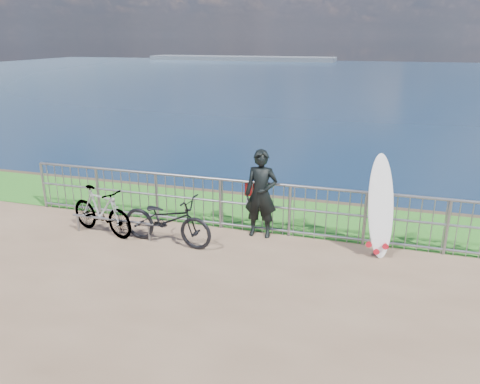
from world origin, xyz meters
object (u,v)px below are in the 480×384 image
(surfboard, at_px, (380,210))
(bicycle_far, at_px, (101,211))
(surfer, at_px, (261,194))
(bicycle_near, at_px, (167,220))

(surfboard, xyz_separation_m, bicycle_far, (-5.54, -0.63, -0.39))
(surfer, xyz_separation_m, bicycle_near, (-1.68, -0.93, -0.40))
(bicycle_near, xyz_separation_m, bicycle_far, (-1.52, 0.07, -0.00))
(bicycle_near, bearing_deg, bicycle_far, 92.88)
(surfboard, height_order, bicycle_far, surfboard)
(surfer, height_order, bicycle_far, surfer)
(surfboard, bearing_deg, surfer, 174.41)
(surfer, distance_m, bicycle_near, 1.96)
(bicycle_far, bearing_deg, surfer, -59.45)
(bicycle_near, relative_size, bicycle_far, 1.15)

